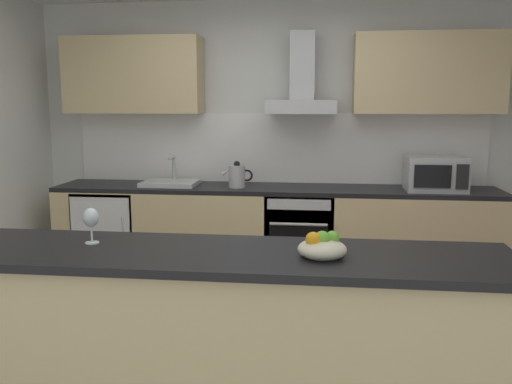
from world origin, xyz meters
TOP-DOWN VIEW (x-y plane):
  - ground at (0.00, 0.00)m, footprint 5.57×4.90m
  - wall_back at (0.00, 2.01)m, footprint 5.57×0.12m
  - backsplash_tile at (0.00, 1.94)m, footprint 3.88×0.02m
  - counter_back at (0.00, 1.63)m, footprint 4.02×0.60m
  - counter_island at (-0.06, -0.80)m, footprint 2.77×0.64m
  - upper_cabinets at (0.00, 1.78)m, footprint 3.96×0.32m
  - oven at (0.24, 1.60)m, footprint 0.60×0.62m
  - refrigerator at (-1.54, 1.60)m, footprint 0.58×0.60m
  - microwave at (1.41, 1.57)m, footprint 0.50×0.38m
  - sink at (-0.96, 1.61)m, footprint 0.50×0.40m
  - kettle at (-0.33, 1.57)m, footprint 0.29×0.15m
  - range_hood at (0.24, 1.73)m, footprint 0.62×0.45m
  - wine_glass at (-0.69, -0.74)m, footprint 0.08×0.08m
  - fruit_bowl at (0.43, -0.84)m, footprint 0.22×0.22m

SIDE VIEW (x-z plane):
  - ground at x=0.00m, z-range -0.02..0.00m
  - refrigerator at x=-1.54m, z-range 0.00..0.85m
  - counter_back at x=0.00m, z-range 0.00..0.90m
  - oven at x=0.24m, z-range 0.06..0.86m
  - counter_island at x=-0.06m, z-range 0.01..0.97m
  - sink at x=-0.96m, z-range 0.80..1.06m
  - kettle at x=-0.33m, z-range 0.89..1.13m
  - fruit_bowl at x=0.43m, z-range 0.95..1.07m
  - microwave at x=1.41m, z-range 0.90..1.20m
  - wine_glass at x=-0.69m, z-range 1.00..1.18m
  - backsplash_tile at x=0.00m, z-range 0.90..1.56m
  - wall_back at x=0.00m, z-range 0.00..2.60m
  - range_hood at x=0.24m, z-range 1.43..2.15m
  - upper_cabinets at x=0.00m, z-range 1.56..2.26m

